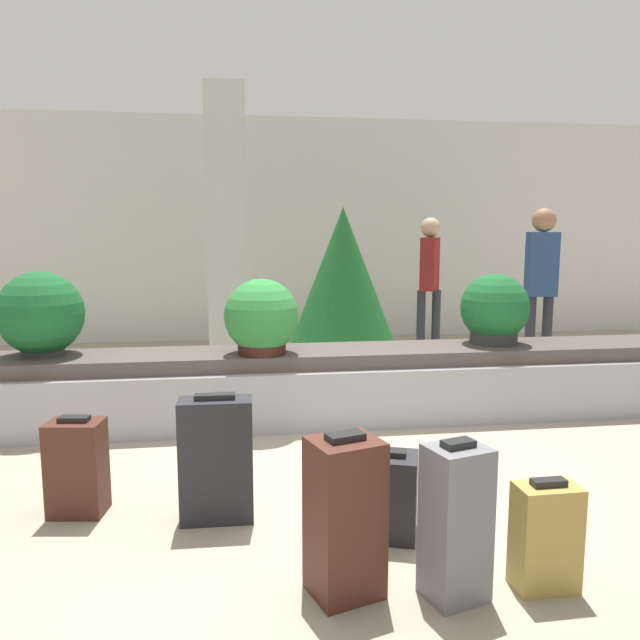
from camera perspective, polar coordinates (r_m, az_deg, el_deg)
The scene contains 16 objects.
ground_plane at distance 3.95m, azimuth 3.38°, elevation -15.68°, with size 18.00×18.00×0.00m, color #9E937F.
back_wall at distance 9.19m, azimuth -3.61°, elevation 8.21°, with size 18.00×0.06×3.20m.
carousel at distance 5.34m, azimuth 0.00°, elevation -5.99°, with size 8.69×0.80×0.60m.
pillar at distance 7.24m, azimuth -8.52°, elevation 8.14°, with size 0.45×0.45×3.20m.
suitcase_0 at distance 2.90m, azimuth 12.30°, elevation -17.64°, with size 0.30×0.28×0.72m.
suitcase_1 at distance 2.86m, azimuth 2.27°, elevation -17.55°, with size 0.36×0.34×0.74m.
suitcase_3 at distance 3.56m, azimuth -9.46°, elevation -12.47°, with size 0.40×0.21×0.72m.
suitcase_4 at distance 3.41m, azimuth 6.51°, elevation -15.63°, with size 0.33×0.33×0.47m.
suitcase_6 at distance 3.87m, azimuth -21.35°, elevation -12.43°, with size 0.33×0.26×0.57m.
suitcase_8 at distance 3.11m, azimuth 19.93°, elevation -18.11°, with size 0.28×0.18×0.51m.
potted_plant_0 at distance 5.06m, azimuth -5.37°, elevation 0.13°, with size 0.60×0.60×0.61m.
potted_plant_1 at distance 5.71m, azimuth 15.67°, elevation 0.84°, with size 0.60×0.60×0.62m.
potted_plant_2 at distance 5.45m, azimuth -24.17°, elevation 0.42°, with size 0.67×0.67×0.68m.
traveler_0 at distance 7.25m, azimuth 19.58°, elevation 3.95°, with size 0.34×0.26×1.84m.
traveler_2 at distance 8.02m, azimuth 9.99°, elevation 4.23°, with size 0.32×0.37×1.75m.
decorated_tree at distance 6.94m, azimuth 2.10°, elevation 3.40°, with size 1.31×1.31×1.85m.
Camera 1 is at (-0.73, -3.54, 1.60)m, focal length 35.00 mm.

